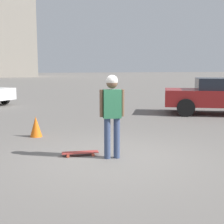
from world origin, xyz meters
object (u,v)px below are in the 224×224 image
person (112,108)px  car_parked_near (218,95)px  traffic_cone (36,127)px  skateboard (80,153)px

person → car_parked_near: size_ratio=0.38×
car_parked_near → traffic_cone: size_ratio=8.13×
person → skateboard: size_ratio=2.16×
person → traffic_cone: person is taller
person → skateboard: (-0.40, -0.62, -1.03)m
skateboard → car_parked_near: 8.12m
person → car_parked_near: bearing=44.9°
skateboard → traffic_cone: 2.41m
person → skateboard: person is taller
skateboard → car_parked_near: size_ratio=0.18×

